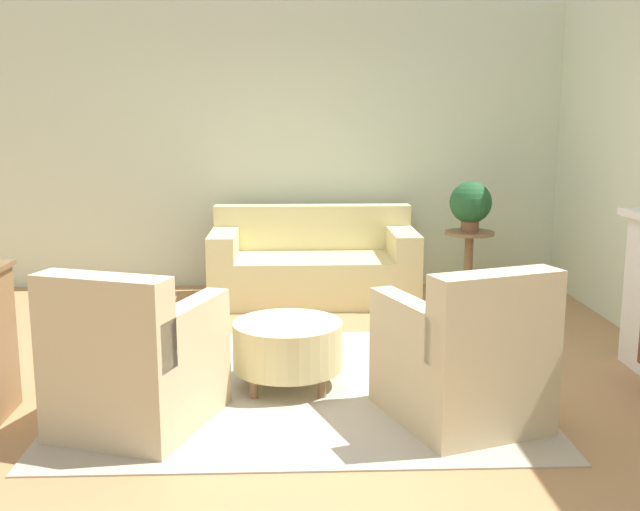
{
  "coord_description": "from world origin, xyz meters",
  "views": [
    {
      "loc": [
        -0.05,
        -4.54,
        1.71
      ],
      "look_at": [
        0.15,
        0.55,
        0.75
      ],
      "focal_mm": 42.0,
      "sensor_mm": 36.0,
      "label": 1
    }
  ],
  "objects_px": {
    "side_table": "(469,255)",
    "couch": "(313,266)",
    "armchair_right": "(464,361)",
    "ottoman_table": "(288,345)",
    "potted_plant_on_side_table": "(471,204)",
    "armchair_left": "(135,365)"
  },
  "relations": [
    {
      "from": "potted_plant_on_side_table",
      "to": "couch",
      "type": "bearing_deg",
      "value": 175.35
    },
    {
      "from": "armchair_left",
      "to": "armchair_right",
      "type": "bearing_deg",
      "value": 0.0
    },
    {
      "from": "ottoman_table",
      "to": "potted_plant_on_side_table",
      "type": "bearing_deg",
      "value": 52.78
    },
    {
      "from": "couch",
      "to": "armchair_right",
      "type": "xyz_separation_m",
      "value": [
        0.76,
        -2.9,
        0.04
      ]
    },
    {
      "from": "ottoman_table",
      "to": "potted_plant_on_side_table",
      "type": "relative_size",
      "value": 1.51
    },
    {
      "from": "couch",
      "to": "armchair_right",
      "type": "relative_size",
      "value": 1.81
    },
    {
      "from": "couch",
      "to": "ottoman_table",
      "type": "relative_size",
      "value": 2.72
    },
    {
      "from": "ottoman_table",
      "to": "potted_plant_on_side_table",
      "type": "height_order",
      "value": "potted_plant_on_side_table"
    },
    {
      "from": "ottoman_table",
      "to": "side_table",
      "type": "height_order",
      "value": "side_table"
    },
    {
      "from": "armchair_right",
      "to": "potted_plant_on_side_table",
      "type": "relative_size",
      "value": 2.28
    },
    {
      "from": "armchair_left",
      "to": "ottoman_table",
      "type": "distance_m",
      "value": 1.02
    },
    {
      "from": "armchair_right",
      "to": "ottoman_table",
      "type": "relative_size",
      "value": 1.5
    },
    {
      "from": "armchair_left",
      "to": "potted_plant_on_side_table",
      "type": "height_order",
      "value": "potted_plant_on_side_table"
    },
    {
      "from": "couch",
      "to": "potted_plant_on_side_table",
      "type": "xyz_separation_m",
      "value": [
        1.44,
        -0.12,
        0.6
      ]
    },
    {
      "from": "ottoman_table",
      "to": "side_table",
      "type": "bearing_deg",
      "value": 52.78
    },
    {
      "from": "armchair_left",
      "to": "armchair_right",
      "type": "xyz_separation_m",
      "value": [
        1.83,
        0.0,
        0.0
      ]
    },
    {
      "from": "armchair_right",
      "to": "potted_plant_on_side_table",
      "type": "xyz_separation_m",
      "value": [
        0.68,
        2.78,
        0.56
      ]
    },
    {
      "from": "armchair_left",
      "to": "ottoman_table",
      "type": "height_order",
      "value": "armchair_left"
    },
    {
      "from": "side_table",
      "to": "potted_plant_on_side_table",
      "type": "bearing_deg",
      "value": -135.0
    },
    {
      "from": "armchair_left",
      "to": "armchair_right",
      "type": "relative_size",
      "value": 1.0
    },
    {
      "from": "side_table",
      "to": "couch",
      "type": "bearing_deg",
      "value": 175.35
    },
    {
      "from": "armchair_left",
      "to": "side_table",
      "type": "height_order",
      "value": "armchair_left"
    }
  ]
}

